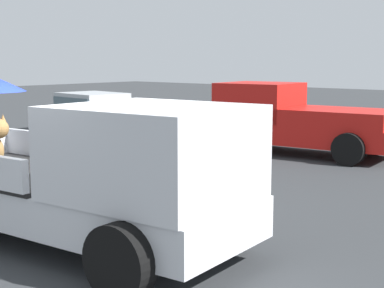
% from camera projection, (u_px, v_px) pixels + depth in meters
% --- Properties ---
extents(ground_plane, '(80.00, 80.00, 0.00)m').
position_uv_depth(ground_plane, '(73.00, 243.00, 7.77)').
color(ground_plane, '#2D3033').
extents(pickup_truck_main, '(5.19, 2.60, 2.24)m').
position_uv_depth(pickup_truck_main, '(93.00, 176.00, 7.39)').
color(pickup_truck_main, black).
rests_on(pickup_truck_main, ground).
extents(pickup_truck_red, '(4.96, 2.55, 1.80)m').
position_uv_depth(pickup_truck_red, '(294.00, 120.00, 15.08)').
color(pickup_truck_red, black).
rests_on(pickup_truck_red, ground).
extents(parked_sedan_near, '(4.47, 2.35, 1.33)m').
position_uv_depth(parked_sedan_near, '(91.00, 111.00, 19.18)').
color(parked_sedan_near, black).
rests_on(parked_sedan_near, ground).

